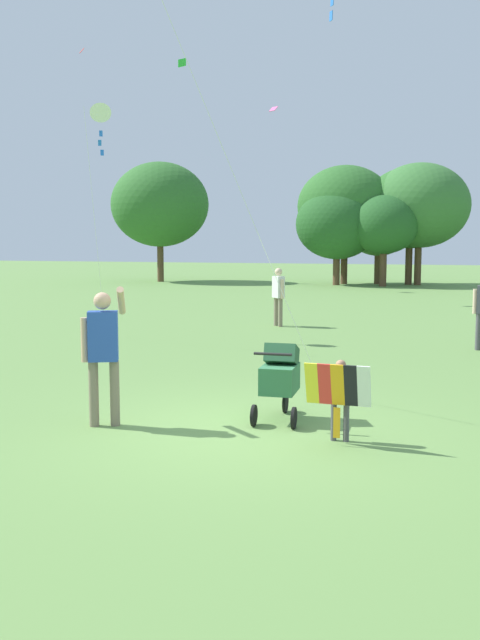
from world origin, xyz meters
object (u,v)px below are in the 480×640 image
object	(u,v)px
person_adult_flyer	(103,346)
stroller	(280,375)
kite_green_novelty	(100,117)
person_couple_left	(278,292)
child_with_butterfly_kite	(340,392)

from	to	relation	value
person_adult_flyer	stroller	world-z (taller)	person_adult_flyer
kite_green_novelty	person_couple_left	bearing A→B (deg)	41.50
stroller	person_couple_left	size ratio (longest dim) A/B	0.68
child_with_butterfly_kite	person_adult_flyer	bearing A→B (deg)	-178.22
person_adult_flyer	person_couple_left	world-z (taller)	person_adult_flyer
child_with_butterfly_kite	stroller	xyz separation A→B (m)	(-0.90, 0.82, -0.00)
child_with_butterfly_kite	stroller	bearing A→B (deg)	137.76
kite_green_novelty	person_couple_left	world-z (taller)	kite_green_novelty
child_with_butterfly_kite	stroller	world-z (taller)	stroller
child_with_butterfly_kite	kite_green_novelty	world-z (taller)	kite_green_novelty
person_couple_left	stroller	bearing A→B (deg)	-76.91
person_adult_flyer	kite_green_novelty	distance (m)	9.48
stroller	kite_green_novelty	world-z (taller)	kite_green_novelty
child_with_butterfly_kite	kite_green_novelty	size ratio (longest dim) A/B	0.17
person_adult_flyer	person_couple_left	distance (m)	10.78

